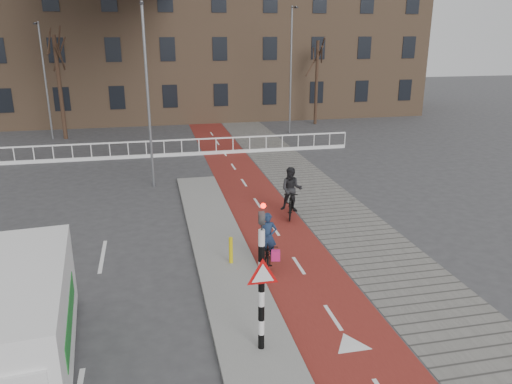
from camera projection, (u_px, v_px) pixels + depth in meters
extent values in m
plane|color=#38383A|center=(267.00, 304.00, 13.29)|extent=(120.00, 120.00, 0.00)
cube|color=maroon|center=(248.00, 189.00, 22.88)|extent=(2.50, 60.00, 0.01)
cube|color=slate|center=(306.00, 185.00, 23.45)|extent=(3.00, 60.00, 0.01)
cube|color=gray|center=(219.00, 244.00, 16.85)|extent=(1.80, 16.00, 0.12)
cylinder|color=black|center=(261.00, 291.00, 10.83)|extent=(0.14, 0.14, 2.88)
imported|color=black|center=(262.00, 212.00, 10.26)|extent=(0.13, 0.16, 0.80)
cylinder|color=#FF0C05|center=(263.00, 206.00, 10.07)|extent=(0.11, 0.02, 0.11)
cylinder|color=#D2BA0B|center=(231.00, 250.00, 15.27)|extent=(0.12, 0.12, 0.84)
imported|color=black|center=(268.00, 253.00, 15.29)|extent=(0.89, 1.71, 0.86)
imported|color=#192A47|center=(268.00, 237.00, 15.11)|extent=(0.60, 0.46, 1.49)
cube|color=#CD1D68|center=(276.00, 255.00, 14.76)|extent=(0.29, 0.22, 0.32)
imported|color=black|center=(291.00, 203.00, 19.36)|extent=(1.12, 1.91, 1.10)
imported|color=black|center=(291.00, 189.00, 19.19)|extent=(1.02, 0.90, 1.73)
cube|color=white|center=(18.00, 318.00, 10.51)|extent=(2.50, 5.29, 2.05)
cube|color=#1A7726|center=(70.00, 316.00, 10.75)|extent=(0.32, 3.27, 0.55)
cylinder|color=black|center=(70.00, 304.00, 12.60)|extent=(0.32, 0.74, 0.72)
cube|color=silver|center=(109.00, 143.00, 27.79)|extent=(28.00, 0.08, 0.08)
cube|color=silver|center=(111.00, 158.00, 28.05)|extent=(28.00, 0.10, 0.20)
cube|color=#7F6047|center=(140.00, 42.00, 40.56)|extent=(46.00, 10.00, 12.00)
cylinder|color=black|center=(60.00, 88.00, 32.42)|extent=(0.26, 0.26, 6.66)
cylinder|color=black|center=(317.00, 83.00, 37.74)|extent=(0.23, 0.23, 6.21)
cylinder|color=slate|center=(148.00, 99.00, 22.01)|extent=(0.12, 0.12, 8.12)
cylinder|color=slate|center=(46.00, 82.00, 32.25)|extent=(0.12, 0.12, 7.46)
cylinder|color=slate|center=(291.00, 72.00, 34.12)|extent=(0.12, 0.12, 8.47)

